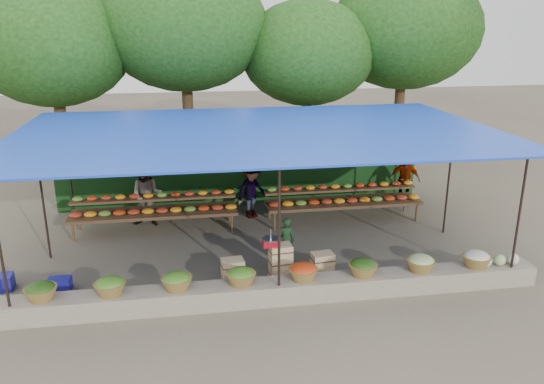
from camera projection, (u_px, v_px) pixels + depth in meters
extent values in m
plane|color=brown|center=(258.00, 244.00, 12.87)|extent=(60.00, 60.00, 0.00)
cube|color=#72665B|center=(278.00, 291.00, 10.23)|extent=(10.60, 0.55, 0.40)
cylinder|color=black|center=(1.00, 254.00, 8.98)|extent=(0.05, 0.05, 2.80)
cylinder|color=black|center=(279.00, 236.00, 9.72)|extent=(0.05, 0.05, 2.80)
cylinder|color=black|center=(518.00, 221.00, 10.46)|extent=(0.05, 0.05, 2.80)
cylinder|color=black|center=(43.00, 200.00, 11.71)|extent=(0.05, 0.05, 2.80)
cylinder|color=black|center=(449.00, 180.00, 13.18)|extent=(0.05, 0.05, 2.80)
cylinder|color=black|center=(69.00, 166.00, 14.43)|extent=(0.05, 0.05, 2.80)
cylinder|color=black|center=(244.00, 159.00, 15.17)|extent=(0.05, 0.05, 2.80)
cylinder|color=black|center=(403.00, 153.00, 15.91)|extent=(0.05, 0.05, 2.80)
cube|color=blue|center=(257.00, 131.00, 12.02)|extent=(10.80, 6.60, 0.04)
cube|color=blue|center=(271.00, 160.00, 10.19)|extent=(10.80, 2.19, 0.26)
cube|color=blue|center=(247.00, 123.00, 13.95)|extent=(10.80, 2.19, 0.26)
cylinder|color=#A4A4A9|center=(250.00, 150.00, 13.57)|extent=(9.60, 0.01, 0.01)
ellipsoid|color=yellow|center=(68.00, 168.00, 12.96)|extent=(0.23, 0.17, 0.30)
ellipsoid|color=yellow|center=(87.00, 167.00, 13.03)|extent=(0.23, 0.17, 0.30)
ellipsoid|color=yellow|center=(106.00, 167.00, 13.10)|extent=(0.23, 0.17, 0.30)
ellipsoid|color=yellow|center=(125.00, 166.00, 13.17)|extent=(0.23, 0.17, 0.30)
ellipsoid|color=yellow|center=(143.00, 165.00, 13.24)|extent=(0.23, 0.17, 0.30)
ellipsoid|color=yellow|center=(161.00, 164.00, 13.31)|extent=(0.23, 0.17, 0.30)
ellipsoid|color=yellow|center=(180.00, 164.00, 13.38)|extent=(0.23, 0.17, 0.30)
ellipsoid|color=yellow|center=(197.00, 163.00, 13.45)|extent=(0.23, 0.17, 0.30)
ellipsoid|color=yellow|center=(215.00, 162.00, 13.52)|extent=(0.23, 0.17, 0.30)
ellipsoid|color=yellow|center=(233.00, 161.00, 13.59)|extent=(0.23, 0.17, 0.30)
ellipsoid|color=yellow|center=(250.00, 161.00, 13.66)|extent=(0.23, 0.17, 0.30)
ellipsoid|color=yellow|center=(267.00, 160.00, 13.72)|extent=(0.23, 0.17, 0.30)
ellipsoid|color=yellow|center=(285.00, 159.00, 13.79)|extent=(0.23, 0.17, 0.30)
ellipsoid|color=yellow|center=(301.00, 159.00, 13.86)|extent=(0.23, 0.17, 0.30)
ellipsoid|color=yellow|center=(318.00, 158.00, 13.93)|extent=(0.23, 0.17, 0.30)
ellipsoid|color=yellow|center=(335.00, 157.00, 14.00)|extent=(0.23, 0.17, 0.30)
ellipsoid|color=yellow|center=(351.00, 157.00, 14.07)|extent=(0.23, 0.17, 0.30)
ellipsoid|color=yellow|center=(367.00, 156.00, 14.14)|extent=(0.23, 0.17, 0.30)
ellipsoid|color=yellow|center=(383.00, 155.00, 14.21)|extent=(0.23, 0.17, 0.30)
ellipsoid|color=yellow|center=(399.00, 155.00, 14.28)|extent=(0.23, 0.17, 0.30)
ellipsoid|color=yellow|center=(415.00, 154.00, 14.35)|extent=(0.23, 0.17, 0.30)
ellipsoid|color=#264C14|center=(40.00, 289.00, 9.44)|extent=(0.52, 0.52, 0.23)
ellipsoid|color=#457E21|center=(110.00, 284.00, 9.62)|extent=(0.52, 0.52, 0.23)
ellipsoid|color=#457E21|center=(177.00, 279.00, 9.81)|extent=(0.52, 0.52, 0.23)
ellipsoid|color=#457E21|center=(241.00, 274.00, 9.99)|extent=(0.52, 0.52, 0.23)
ellipsoid|color=#C03610|center=(303.00, 269.00, 10.18)|extent=(0.52, 0.52, 0.23)
ellipsoid|color=#264C14|center=(363.00, 265.00, 10.36)|extent=(0.52, 0.52, 0.23)
ellipsoid|color=#9EBF77|center=(421.00, 261.00, 10.54)|extent=(0.52, 0.52, 0.23)
ellipsoid|color=beige|center=(477.00, 257.00, 10.73)|extent=(0.52, 0.52, 0.23)
cube|color=#184418|center=(243.00, 162.00, 15.45)|extent=(10.60, 0.06, 2.50)
cylinder|color=#382014|center=(62.00, 126.00, 16.87)|extent=(0.36, 0.36, 3.97)
ellipsoid|color=black|center=(52.00, 46.00, 16.11)|extent=(4.77, 4.77, 3.69)
cylinder|color=#382014|center=(188.00, 113.00, 17.78)|extent=(0.36, 0.36, 4.48)
ellipsoid|color=black|center=(184.00, 26.00, 16.92)|extent=(5.39, 5.39, 4.17)
cylinder|color=#382014|center=(306.00, 122.00, 18.23)|extent=(0.36, 0.36, 3.71)
ellipsoid|color=black|center=(308.00, 53.00, 17.52)|extent=(4.47, 4.47, 3.45)
cylinder|color=#382014|center=(399.00, 109.00, 19.05)|extent=(0.36, 0.36, 4.35)
ellipsoid|color=black|center=(405.00, 30.00, 18.21)|extent=(5.24, 5.24, 4.05)
cube|color=#45301B|center=(154.00, 213.00, 13.56)|extent=(4.20, 0.95, 0.08)
cube|color=#45301B|center=(154.00, 199.00, 13.75)|extent=(4.20, 0.35, 0.06)
cylinder|color=#45301B|center=(73.00, 232.00, 12.96)|extent=(0.06, 0.06, 0.50)
cylinder|color=#45301B|center=(232.00, 223.00, 13.56)|extent=(0.06, 0.06, 0.50)
cylinder|color=#45301B|center=(79.00, 221.00, 13.71)|extent=(0.06, 0.06, 0.50)
cylinder|color=#45301B|center=(229.00, 212.00, 14.31)|extent=(0.06, 0.06, 0.50)
ellipsoid|color=#B03319|center=(76.00, 215.00, 13.09)|extent=(0.31, 0.26, 0.13)
ellipsoid|color=olive|center=(78.00, 199.00, 13.43)|extent=(0.26, 0.22, 0.12)
ellipsoid|color=orange|center=(90.00, 214.00, 13.15)|extent=(0.31, 0.26, 0.13)
ellipsoid|color=#C03610|center=(92.00, 198.00, 13.49)|extent=(0.26, 0.22, 0.12)
ellipsoid|color=olive|center=(105.00, 213.00, 13.20)|extent=(0.31, 0.26, 0.13)
ellipsoid|color=#B03319|center=(106.00, 198.00, 13.54)|extent=(0.26, 0.22, 0.12)
ellipsoid|color=#C03610|center=(119.00, 213.00, 13.26)|extent=(0.31, 0.26, 0.13)
ellipsoid|color=orange|center=(120.00, 197.00, 13.60)|extent=(0.26, 0.22, 0.12)
ellipsoid|color=#B03319|center=(134.00, 212.00, 13.31)|extent=(0.31, 0.26, 0.13)
ellipsoid|color=#B03319|center=(134.00, 196.00, 13.65)|extent=(0.26, 0.22, 0.12)
ellipsoid|color=orange|center=(148.00, 211.00, 13.36)|extent=(0.31, 0.26, 0.13)
ellipsoid|color=orange|center=(148.00, 196.00, 13.70)|extent=(0.26, 0.22, 0.12)
ellipsoid|color=#B03319|center=(162.00, 210.00, 13.42)|extent=(0.31, 0.26, 0.13)
ellipsoid|color=olive|center=(162.00, 195.00, 13.76)|extent=(0.26, 0.22, 0.12)
ellipsoid|color=orange|center=(176.00, 210.00, 13.47)|extent=(0.31, 0.26, 0.13)
ellipsoid|color=#C03610|center=(176.00, 194.00, 13.81)|extent=(0.26, 0.22, 0.12)
ellipsoid|color=olive|center=(190.00, 209.00, 13.52)|extent=(0.31, 0.26, 0.13)
ellipsoid|color=#B03319|center=(189.00, 194.00, 13.86)|extent=(0.26, 0.22, 0.12)
ellipsoid|color=#C03610|center=(204.00, 208.00, 13.58)|extent=(0.31, 0.26, 0.13)
ellipsoid|color=orange|center=(203.00, 193.00, 13.92)|extent=(0.26, 0.22, 0.12)
ellipsoid|color=#B03319|center=(217.00, 207.00, 13.63)|extent=(0.31, 0.26, 0.13)
ellipsoid|color=#B03319|center=(216.00, 192.00, 13.97)|extent=(0.26, 0.22, 0.12)
ellipsoid|color=orange|center=(231.00, 207.00, 13.69)|extent=(0.31, 0.26, 0.13)
ellipsoid|color=orange|center=(229.00, 192.00, 14.03)|extent=(0.26, 0.22, 0.12)
cube|color=#45301B|center=(343.00, 202.00, 14.32)|extent=(4.20, 0.95, 0.08)
cube|color=#45301B|center=(340.00, 189.00, 14.52)|extent=(4.20, 0.35, 0.06)
cylinder|color=#45301B|center=(274.00, 220.00, 13.73)|extent=(0.06, 0.06, 0.50)
cylinder|color=#45301B|center=(416.00, 212.00, 14.32)|extent=(0.06, 0.06, 0.50)
cylinder|color=#45301B|center=(270.00, 210.00, 14.48)|extent=(0.06, 0.06, 0.50)
cylinder|color=#45301B|center=(405.00, 203.00, 15.08)|extent=(0.06, 0.06, 0.50)
ellipsoid|color=#B03319|center=(275.00, 204.00, 13.86)|extent=(0.31, 0.26, 0.13)
ellipsoid|color=olive|center=(272.00, 189.00, 14.20)|extent=(0.26, 0.22, 0.12)
ellipsoid|color=orange|center=(288.00, 204.00, 13.92)|extent=(0.31, 0.26, 0.13)
ellipsoid|color=#C03610|center=(285.00, 189.00, 14.26)|extent=(0.26, 0.22, 0.12)
ellipsoid|color=olive|center=(301.00, 203.00, 13.97)|extent=(0.31, 0.26, 0.13)
ellipsoid|color=#B03319|center=(297.00, 188.00, 14.31)|extent=(0.26, 0.22, 0.12)
ellipsoid|color=#C03610|center=(314.00, 202.00, 14.02)|extent=(0.31, 0.26, 0.13)
ellipsoid|color=orange|center=(310.00, 188.00, 14.36)|extent=(0.26, 0.22, 0.12)
ellipsoid|color=#B03319|center=(327.00, 202.00, 14.08)|extent=(0.31, 0.26, 0.13)
ellipsoid|color=#B03319|center=(323.00, 187.00, 14.42)|extent=(0.26, 0.22, 0.12)
ellipsoid|color=orange|center=(339.00, 201.00, 14.13)|extent=(0.31, 0.26, 0.13)
ellipsoid|color=orange|center=(335.00, 186.00, 14.47)|extent=(0.26, 0.22, 0.12)
ellipsoid|color=#B03319|center=(352.00, 200.00, 14.18)|extent=(0.31, 0.26, 0.13)
ellipsoid|color=olive|center=(347.00, 186.00, 14.52)|extent=(0.26, 0.22, 0.12)
ellipsoid|color=orange|center=(364.00, 200.00, 14.24)|extent=(0.31, 0.26, 0.13)
ellipsoid|color=#C03610|center=(360.00, 185.00, 14.58)|extent=(0.26, 0.22, 0.12)
ellipsoid|color=olive|center=(377.00, 199.00, 14.29)|extent=(0.31, 0.26, 0.13)
ellipsoid|color=#B03319|center=(372.00, 185.00, 14.63)|extent=(0.26, 0.22, 0.12)
ellipsoid|color=#C03610|center=(389.00, 198.00, 14.35)|extent=(0.31, 0.26, 0.13)
ellipsoid|color=orange|center=(384.00, 184.00, 14.69)|extent=(0.26, 0.22, 0.12)
ellipsoid|color=#B03319|center=(401.00, 198.00, 14.40)|extent=(0.31, 0.26, 0.13)
ellipsoid|color=#B03319|center=(396.00, 183.00, 14.74)|extent=(0.26, 0.22, 0.12)
ellipsoid|color=orange|center=(414.00, 197.00, 14.45)|extent=(0.31, 0.26, 0.13)
ellipsoid|color=orange|center=(408.00, 183.00, 14.79)|extent=(0.26, 0.22, 0.12)
cube|color=tan|center=(233.00, 277.00, 10.97)|extent=(0.48, 0.38, 0.25)
cube|color=tan|center=(233.00, 265.00, 10.89)|extent=(0.48, 0.38, 0.25)
cube|color=tan|center=(281.00, 273.00, 11.12)|extent=(0.48, 0.38, 0.25)
cube|color=tan|center=(281.00, 262.00, 11.04)|extent=(0.48, 0.38, 0.25)
cube|color=tan|center=(281.00, 250.00, 10.96)|extent=(0.48, 0.38, 0.25)
cube|color=tan|center=(322.00, 270.00, 11.26)|extent=(0.48, 0.38, 0.25)
cube|color=tan|center=(322.00, 259.00, 11.18)|extent=(0.48, 0.38, 0.25)
cube|color=red|center=(271.00, 243.00, 10.87)|extent=(0.33, 0.28, 0.13)
cylinder|color=#A4A4A9|center=(271.00, 239.00, 10.84)|extent=(0.35, 0.35, 0.03)
cylinder|color=#A4A4A9|center=(271.00, 234.00, 10.81)|extent=(0.03, 0.03, 0.24)
imported|color=#173319|center=(286.00, 241.00, 11.70)|extent=(0.40, 0.27, 1.08)
imported|color=slate|center=(147.00, 195.00, 13.84)|extent=(0.93, 0.79, 1.68)
imported|color=slate|center=(252.00, 191.00, 14.44)|extent=(1.14, 1.01, 1.53)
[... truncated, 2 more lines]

